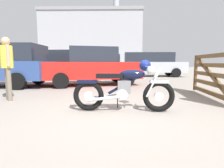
# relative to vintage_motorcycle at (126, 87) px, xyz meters

# --- Properties ---
(ground_plane) EXTENTS (80.00, 80.00, 0.00)m
(ground_plane) POSITION_rel_vintage_motorcycle_xyz_m (-0.17, -0.14, -0.49)
(ground_plane) COLOR gray
(vintage_motorcycle) EXTENTS (2.08, 0.73, 1.07)m
(vintage_motorcycle) POSITION_rel_vintage_motorcycle_xyz_m (0.00, 0.00, 0.00)
(vintage_motorcycle) COLOR black
(vintage_motorcycle) RESTS_ON ground_plane
(timber_gate) EXTENTS (0.51, 2.53, 1.60)m
(timber_gate) POSITION_rel_vintage_motorcycle_xyz_m (2.54, 0.93, 0.21)
(timber_gate) COLOR brown
(timber_gate) RESTS_ON ground_plane
(bystander) EXTENTS (0.31, 0.38, 1.66)m
(bystander) POSITION_rel_vintage_motorcycle_xyz_m (-2.97, 1.25, 0.53)
(bystander) COLOR #706656
(bystander) RESTS_ON ground_plane
(dark_sedan_left) EXTENTS (4.34, 2.21, 1.67)m
(dark_sedan_left) POSITION_rel_vintage_motorcycle_xyz_m (-6.30, 8.74, 0.34)
(dark_sedan_left) COLOR black
(dark_sedan_left) RESTS_ON ground_plane
(blue_hatchback_right) EXTENTS (4.83, 2.28, 1.74)m
(blue_hatchback_right) POSITION_rel_vintage_motorcycle_xyz_m (3.14, 9.46, 0.45)
(blue_hatchback_right) COLOR black
(blue_hatchback_right) RESTS_ON ground_plane
(white_estate_far) EXTENTS (4.44, 2.47, 1.67)m
(white_estate_far) POSITION_rel_vintage_motorcycle_xyz_m (-0.90, 4.46, 0.34)
(white_estate_far) COLOR black
(white_estate_far) RESTS_ON ground_plane
(silver_sedan_mid) EXTENTS (3.94, 1.91, 1.78)m
(silver_sedan_mid) POSITION_rel_vintage_motorcycle_xyz_m (-0.24, 12.93, 0.43)
(silver_sedan_mid) COLOR black
(silver_sedan_mid) RESTS_ON ground_plane
(red_hatchback_near) EXTENTS (4.12, 2.32, 1.78)m
(red_hatchback_near) POSITION_rel_vintage_motorcycle_xyz_m (-3.27, 8.07, 0.43)
(red_hatchback_near) COLOR black
(red_hatchback_near) RESTS_ON ground_plane
(industrial_building) EXTENTS (18.22, 14.36, 20.69)m
(industrial_building) POSITION_rel_vintage_motorcycle_xyz_m (-1.81, 32.19, 4.53)
(industrial_building) COLOR #9EA0A8
(industrial_building) RESTS_ON ground_plane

